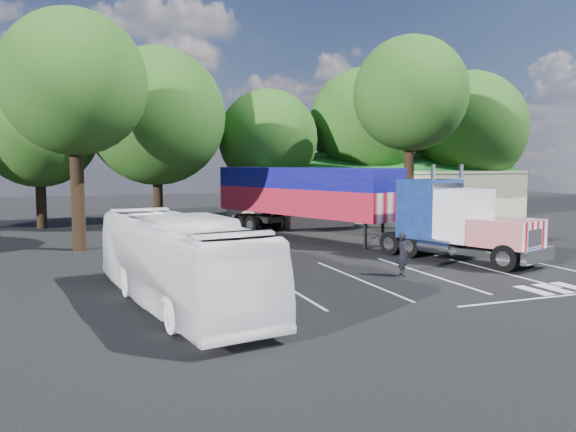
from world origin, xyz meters
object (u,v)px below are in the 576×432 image
object	(u,v)px
semi_truck	(336,198)
woman	(403,254)
silver_sedan	(330,213)
bicycle	(375,236)
tour_bus	(178,260)

from	to	relation	value
semi_truck	woman	bearing A→B (deg)	-120.73
woman	silver_sedan	xyz separation A→B (m)	(5.92, 20.00, -0.12)
bicycle	tour_bus	size ratio (longest dim) A/B	0.16
woman	tour_bus	size ratio (longest dim) A/B	0.17
woman	silver_sedan	bearing A→B (deg)	-6.88
semi_truck	tour_bus	bearing A→B (deg)	-155.24
tour_bus	silver_sedan	bearing A→B (deg)	45.13
semi_truck	woman	world-z (taller)	semi_truck
silver_sedan	bicycle	bearing A→B (deg)	-174.07
tour_bus	silver_sedan	xyz separation A→B (m)	(15.43, 21.70, -0.73)
semi_truck	bicycle	xyz separation A→B (m)	(1.85, -1.41, -2.15)
tour_bus	woman	bearing A→B (deg)	0.69
bicycle	tour_bus	distance (m)	16.54
woman	tour_bus	bearing A→B (deg)	109.75
semi_truck	silver_sedan	size ratio (longest dim) A/B	4.51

